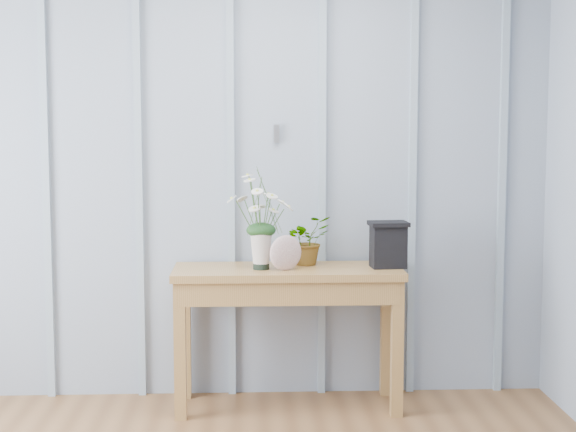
{
  "coord_description": "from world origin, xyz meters",
  "views": [
    {
      "loc": [
        0.35,
        -2.58,
        1.51
      ],
      "look_at": [
        0.55,
        1.94,
        1.03
      ],
      "focal_mm": 55.0,
      "sensor_mm": 36.0,
      "label": 1
    }
  ],
  "objects_px": {
    "daisy_vase": "(261,206)",
    "carved_box": "(388,244)",
    "sideboard": "(288,289)",
    "felt_disc_vessel": "(286,253)"
  },
  "relations": [
    {
      "from": "daisy_vase",
      "to": "carved_box",
      "type": "bearing_deg",
      "value": 2.08
    },
    {
      "from": "carved_box",
      "to": "sideboard",
      "type": "bearing_deg",
      "value": 178.85
    },
    {
      "from": "daisy_vase",
      "to": "carved_box",
      "type": "height_order",
      "value": "daisy_vase"
    },
    {
      "from": "sideboard",
      "to": "felt_disc_vessel",
      "type": "height_order",
      "value": "felt_disc_vessel"
    },
    {
      "from": "sideboard",
      "to": "carved_box",
      "type": "bearing_deg",
      "value": -1.15
    },
    {
      "from": "sideboard",
      "to": "daisy_vase",
      "type": "bearing_deg",
      "value": -165.89
    },
    {
      "from": "daisy_vase",
      "to": "felt_disc_vessel",
      "type": "bearing_deg",
      "value": -19.61
    },
    {
      "from": "carved_box",
      "to": "felt_disc_vessel",
      "type": "bearing_deg",
      "value": -172.75
    },
    {
      "from": "sideboard",
      "to": "carved_box",
      "type": "distance_m",
      "value": 0.58
    },
    {
      "from": "daisy_vase",
      "to": "felt_disc_vessel",
      "type": "relative_size",
      "value": 2.9
    }
  ]
}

